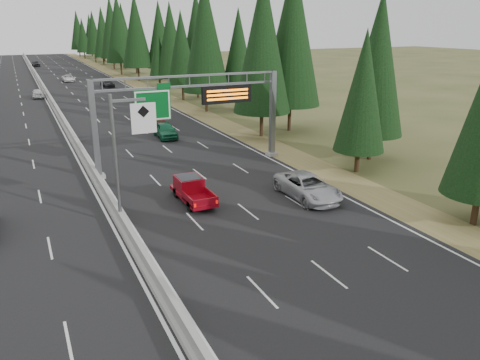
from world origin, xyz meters
The scene contains 14 objects.
road centered at (0.00, 80.00, 0.04)m, with size 32.00×260.00×0.08m, color black.
shoulder_right centered at (17.80, 80.00, 0.03)m, with size 3.60×260.00×0.06m, color olive.
median_barrier centered at (0.00, 80.00, 0.41)m, with size 0.70×260.00×0.85m.
sign_gantry centered at (8.92, 34.88, 5.27)m, with size 16.75×0.98×7.80m.
hov_sign_pole centered at (0.58, 24.97, 4.72)m, with size 2.80×0.50×8.00m.
tree_row_right centered at (21.82, 72.69, 9.67)m, with size 12.06×240.32×18.77m.
silver_minivan centered at (12.97, 24.00, 0.91)m, with size 2.77×6.01×1.67m, color #ABABAF.
red_pickup centered at (5.32, 27.07, 0.98)m, with size 1.78×4.99×1.63m.
car_ahead_green centered at (9.31, 46.37, 0.90)m, with size 1.94×4.82×1.64m, color #16643F.
car_ahead_dkred centered at (10.02, 52.93, 0.82)m, with size 1.58×4.52×1.49m, color #500B14.
car_ahead_dkgrey centered at (11.60, 92.74, 0.76)m, with size 1.92×4.72×1.37m, color black.
car_ahead_white centered at (5.76, 105.69, 0.77)m, with size 2.28×4.95×1.37m, color white.
car_ahead_far centered at (1.50, 148.88, 0.89)m, with size 1.92×4.77×1.63m, color black.
car_onc_white centered at (-1.50, 83.31, 0.86)m, with size 1.84×4.56×1.56m, color silver.
Camera 1 is at (-4.77, -2.10, 11.85)m, focal length 35.00 mm.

